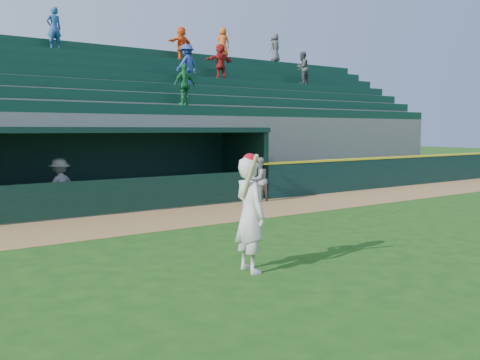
{
  "coord_description": "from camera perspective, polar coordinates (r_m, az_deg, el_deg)",
  "views": [
    {
      "loc": [
        -6.79,
        -7.72,
        2.39
      ],
      "look_at": [
        0.0,
        1.6,
        1.3
      ],
      "focal_mm": 40.0,
      "sensor_mm": 36.0,
      "label": 1
    }
  ],
  "objects": [
    {
      "name": "warning_track",
      "position": [
        14.53,
        -7.7,
        -4.1
      ],
      "size": [
        40.0,
        3.0,
        0.01
      ],
      "primitive_type": "cube",
      "color": "olive",
      "rests_on": "ground"
    },
    {
      "name": "dugout_player_front",
      "position": [
        17.74,
        2.03,
        0.06
      ],
      "size": [
        0.82,
        0.7,
        1.48
      ],
      "primitive_type": "imported",
      "rotation": [
        0.0,
        0.0,
        3.36
      ],
      "color": "gray",
      "rests_on": "ground"
    },
    {
      "name": "wall_stripe_right",
      "position": [
        23.82,
        17.08,
        2.36
      ],
      "size": [
        15.5,
        0.32,
        0.06
      ],
      "primitive_type": "cube",
      "color": "yellow",
      "rests_on": "field_wall_right"
    },
    {
      "name": "stands",
      "position": [
        21.4,
        -17.65,
        5.18
      ],
      "size": [
        34.5,
        6.28,
        7.61
      ],
      "color": "slate",
      "rests_on": "ground"
    },
    {
      "name": "dugout_player_inside",
      "position": [
        15.89,
        -18.68,
        -0.66
      ],
      "size": [
        1.16,
        0.89,
        1.58
      ],
      "primitive_type": "imported",
      "rotation": [
        0.0,
        0.0,
        3.47
      ],
      "color": "gray",
      "rests_on": "ground"
    },
    {
      "name": "field_wall_right",
      "position": [
        23.86,
        17.04,
        0.85
      ],
      "size": [
        15.5,
        0.3,
        1.2
      ],
      "primitive_type": "cube",
      "color": "black",
      "rests_on": "ground"
    },
    {
      "name": "ground",
      "position": [
        10.56,
        5.17,
        -7.71
      ],
      "size": [
        120.0,
        120.0,
        0.0
      ],
      "primitive_type": "plane",
      "color": "#1D4611",
      "rests_on": "ground"
    },
    {
      "name": "batter_at_plate",
      "position": [
        8.96,
        1.06,
        -3.54
      ],
      "size": [
        0.53,
        0.86,
        2.01
      ],
      "color": "silver",
      "rests_on": "ground"
    },
    {
      "name": "dugout",
      "position": [
        17.16,
        -12.7,
        1.82
      ],
      "size": [
        9.4,
        2.8,
        2.46
      ],
      "color": "slate",
      "rests_on": "ground"
    }
  ]
}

